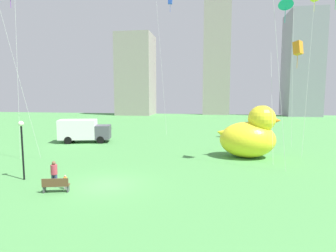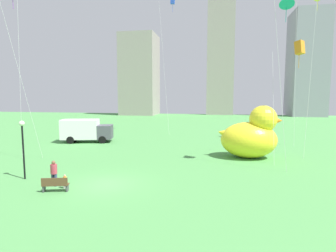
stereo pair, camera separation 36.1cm
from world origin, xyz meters
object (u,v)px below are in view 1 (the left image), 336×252
(park_bench, at_px, (56,185))
(lamppost, at_px, (22,139))
(box_truck, at_px, (84,131))
(kite_teal, at_px, (286,0))
(person_child, at_px, (65,181))
(kite_orange, at_px, (298,49))
(kite_green, at_px, (333,1))
(kite_blue, at_px, (170,1))
(giant_inflatable_duck, at_px, (250,135))
(person_adult, at_px, (54,173))

(park_bench, height_order, lamppost, lamppost)
(box_truck, height_order, kite_teal, kite_teal)
(lamppost, height_order, box_truck, lamppost)
(person_child, xyz_separation_m, kite_orange, (16.15, 10.19, 9.32))
(park_bench, height_order, kite_green, kite_green)
(kite_green, bearing_deg, park_bench, -146.06)
(park_bench, relative_size, person_child, 1.79)
(kite_blue, bearing_deg, lamppost, -104.69)
(kite_teal, bearing_deg, giant_inflatable_duck, 116.00)
(person_adult, distance_m, kite_teal, 20.71)
(person_adult, bearing_deg, kite_orange, 29.99)
(person_child, distance_m, giant_inflatable_duck, 16.77)
(kite_blue, distance_m, kite_teal, 23.14)
(box_truck, bearing_deg, kite_orange, -15.27)
(kite_orange, height_order, kite_teal, kite_teal)
(park_bench, distance_m, person_child, 0.70)
(person_child, bearing_deg, kite_teal, 27.13)
(kite_teal, bearing_deg, kite_green, 45.38)
(lamppost, xyz_separation_m, kite_orange, (20.03, 8.81, 6.96))
(person_child, relative_size, kite_blue, 0.04)
(person_adult, bearing_deg, person_child, -19.00)
(kite_blue, bearing_deg, kite_teal, -58.22)
(person_child, xyz_separation_m, kite_blue, (2.64, 26.21, 19.05))
(giant_inflatable_duck, height_order, lamppost, giant_inflatable_duck)
(person_child, relative_size, giant_inflatable_duck, 0.15)
(kite_green, bearing_deg, kite_orange, -143.74)
(kite_green, bearing_deg, person_adult, -148.86)
(person_child, bearing_deg, lamppost, 160.48)
(kite_blue, distance_m, kite_orange, 23.11)
(giant_inflatable_duck, relative_size, kite_teal, 0.43)
(person_adult, xyz_separation_m, kite_green, (20.66, 12.48, 13.51))
(person_child, height_order, kite_green, kite_green)
(lamppost, height_order, kite_green, kite_green)
(person_adult, relative_size, box_truck, 0.26)
(park_bench, xyz_separation_m, kite_blue, (2.90, 26.86, 19.08))
(giant_inflatable_duck, xyz_separation_m, kite_teal, (1.80, -3.68, 10.93))
(box_truck, relative_size, kite_green, 0.41)
(kite_blue, bearing_deg, person_adult, -97.86)
(person_adult, distance_m, giant_inflatable_duck, 17.25)
(person_adult, height_order, kite_blue, kite_blue)
(person_adult, bearing_deg, box_truck, 109.80)
(box_truck, distance_m, kite_green, 29.70)
(park_bench, relative_size, box_truck, 0.25)
(kite_orange, xyz_separation_m, kite_green, (3.57, 2.62, 4.62))
(kite_blue, distance_m, kite_green, 22.31)
(lamppost, relative_size, kite_green, 0.26)
(lamppost, distance_m, kite_teal, 21.69)
(person_child, relative_size, kite_green, 0.06)
(park_bench, xyz_separation_m, giant_inflatable_duck, (12.80, 11.67, 1.62))
(park_bench, xyz_separation_m, box_truck, (-6.47, 17.08, 0.98))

